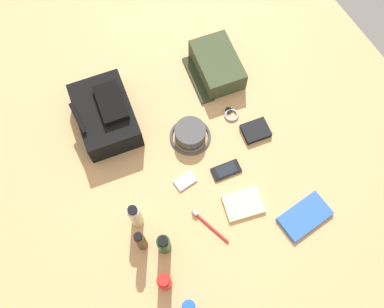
% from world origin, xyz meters
% --- Properties ---
extents(ground_plane, '(2.64, 2.02, 0.02)m').
position_xyz_m(ground_plane, '(0.00, 0.00, -0.01)').
color(ground_plane, tan).
rests_on(ground_plane, ground).
extents(backpack, '(0.35, 0.26, 0.15)m').
position_xyz_m(backpack, '(0.32, 0.24, 0.06)').
color(backpack, black).
rests_on(backpack, ground_plane).
extents(toiletry_pouch, '(0.28, 0.24, 0.10)m').
position_xyz_m(toiletry_pouch, '(0.32, -0.29, 0.05)').
color(toiletry_pouch, '#384228').
rests_on(toiletry_pouch, ground_plane).
extents(bucket_hat, '(0.17, 0.17, 0.07)m').
position_xyz_m(bucket_hat, '(0.09, -0.04, 0.03)').
color(bucket_hat, '#464646').
rests_on(bucket_hat, ground_plane).
extents(deodorant_spray, '(0.05, 0.05, 0.17)m').
position_xyz_m(deodorant_spray, '(-0.51, 0.29, 0.08)').
color(deodorant_spray, blue).
rests_on(deodorant_spray, ground_plane).
extents(sunscreen_spray, '(0.05, 0.05, 0.11)m').
position_xyz_m(sunscreen_spray, '(-0.39, 0.32, 0.05)').
color(sunscreen_spray, red).
rests_on(sunscreen_spray, ground_plane).
extents(shampoo_bottle, '(0.05, 0.05, 0.14)m').
position_xyz_m(shampoo_bottle, '(-0.28, 0.26, 0.07)').
color(shampoo_bottle, '#19471E').
rests_on(shampoo_bottle, ground_plane).
extents(cologne_bottle, '(0.04, 0.04, 0.17)m').
position_xyz_m(cologne_bottle, '(-0.23, 0.33, 0.08)').
color(cologne_bottle, '#473319').
rests_on(cologne_bottle, ground_plane).
extents(lotion_bottle, '(0.05, 0.05, 0.17)m').
position_xyz_m(lotion_bottle, '(-0.13, 0.31, 0.08)').
color(lotion_bottle, beige).
rests_on(lotion_bottle, ground_plane).
extents(paperback_novel, '(0.13, 0.21, 0.02)m').
position_xyz_m(paperback_novel, '(-0.43, -0.27, 0.01)').
color(paperback_novel, blue).
rests_on(paperback_novel, ground_plane).
extents(cell_phone, '(0.07, 0.12, 0.01)m').
position_xyz_m(cell_phone, '(-0.12, -0.10, 0.01)').
color(cell_phone, black).
rests_on(cell_phone, ground_plane).
extents(media_player, '(0.06, 0.09, 0.01)m').
position_xyz_m(media_player, '(-0.08, 0.07, 0.01)').
color(media_player, '#B7B7BC').
rests_on(media_player, ground_plane).
extents(wristwatch, '(0.07, 0.06, 0.01)m').
position_xyz_m(wristwatch, '(0.09, -0.24, 0.01)').
color(wristwatch, '#99999E').
rests_on(wristwatch, ground_plane).
extents(toothbrush, '(0.18, 0.07, 0.02)m').
position_xyz_m(toothbrush, '(-0.28, 0.08, 0.01)').
color(toothbrush, red).
rests_on(toothbrush, ground_plane).
extents(wallet, '(0.10, 0.12, 0.02)m').
position_xyz_m(wallet, '(-0.02, -0.29, 0.01)').
color(wallet, black).
rests_on(wallet, ground_plane).
extents(notepad, '(0.14, 0.17, 0.02)m').
position_xyz_m(notepad, '(-0.27, -0.08, 0.01)').
color(notepad, beige).
rests_on(notepad, ground_plane).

